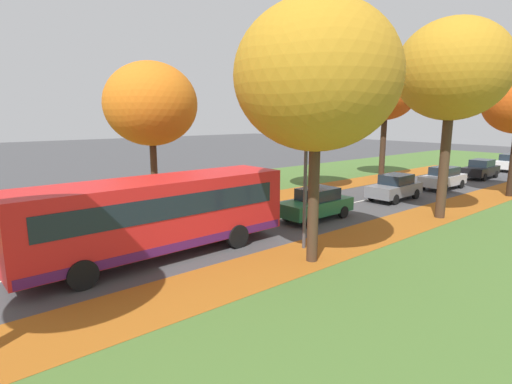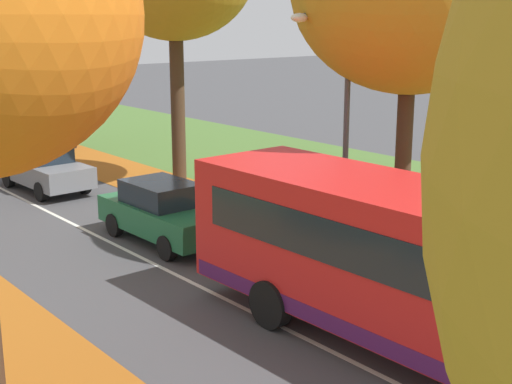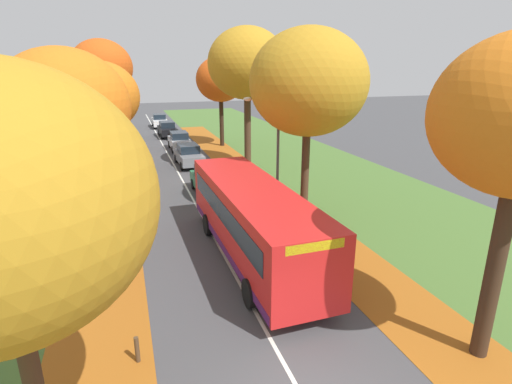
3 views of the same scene
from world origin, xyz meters
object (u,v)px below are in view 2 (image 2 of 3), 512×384
car_green_lead (164,212)px  car_grey_following (44,167)px  bus (436,270)px  streetlamp_right (337,109)px  tree_right_far (64,10)px

car_green_lead → car_grey_following: size_ratio=0.99×
car_grey_following → bus: bearing=-90.2°
streetlamp_right → car_grey_following: 12.07m
tree_right_far → car_grey_following: size_ratio=1.93×
tree_right_far → car_green_lead: bearing=-106.3°
tree_right_far → car_grey_following: (-4.30, -6.95, -5.32)m
streetlamp_right → car_green_lead: size_ratio=1.42×
car_green_lead → car_grey_following: (-0.06, 7.55, 0.00)m
bus → car_green_lead: bearing=89.3°
tree_right_far → bus: (-4.35, -23.30, -4.43)m
streetlamp_right → tree_right_far: bearing=84.6°
tree_right_far → streetlamp_right: 18.62m
bus → tree_right_far: bearing=79.4°
bus → car_grey_following: bus is taller
bus → car_grey_following: size_ratio=2.45×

